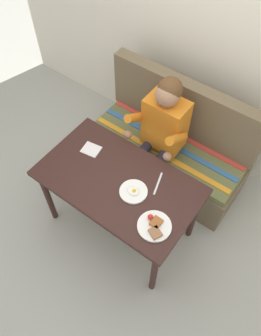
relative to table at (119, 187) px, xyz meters
The scene contains 9 objects.
ground_plane 0.65m from the table, ahead, with size 8.00×8.00×0.00m, color #A3A49B.
back_wall 1.43m from the table, 90.00° to the left, with size 4.40×0.10×2.60m, color silver.
table is the anchor object (origin of this frame).
couch 0.83m from the table, 90.00° to the left, with size 1.44×0.56×1.00m.
person 0.60m from the table, 92.06° to the left, with size 0.45×0.61×1.21m.
plate_breakfast 0.46m from the table, 19.86° to the right, with size 0.23×0.23×0.05m.
plate_eggs 0.17m from the table, ahead, with size 0.20×0.20×0.04m.
napkin 0.37m from the table, 163.60° to the left, with size 0.14×0.12×0.01m, color silver.
knife 0.30m from the table, 31.17° to the left, with size 0.01×0.20×0.01m, color silver.
Camera 1 is at (0.89, -1.05, 2.82)m, focal length 36.32 mm.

